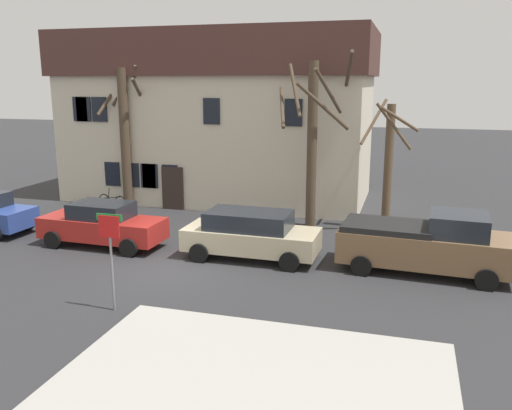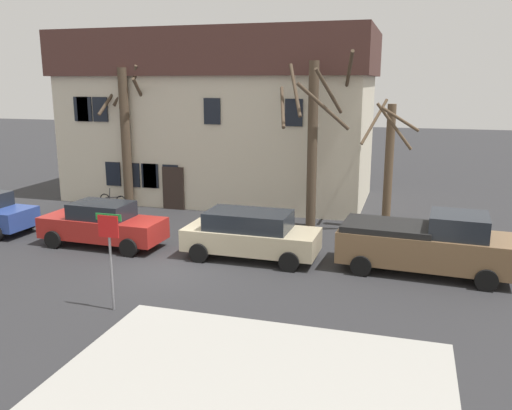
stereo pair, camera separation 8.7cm
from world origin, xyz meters
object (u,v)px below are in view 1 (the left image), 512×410
at_px(tree_bare_mid, 313,136).
at_px(bicycle_leaning, 112,202).
at_px(tree_bare_far, 388,162).
at_px(street_sign_pole, 110,244).
at_px(building_main, 219,115).
at_px(tree_bare_near, 125,133).
at_px(car_red_sedan, 102,224).
at_px(car_beige_wagon, 251,234).
at_px(pickup_truck_brown, 427,243).

relative_size(tree_bare_mid, bicycle_leaning, 4.25).
bearing_deg(bicycle_leaning, tree_bare_far, -0.26).
distance_m(tree_bare_mid, tree_bare_far, 3.32).
distance_m(tree_bare_far, street_sign_pole, 12.60).
bearing_deg(building_main, tree_bare_far, -25.82).
distance_m(tree_bare_near, street_sign_pole, 12.80).
height_order(car_red_sedan, street_sign_pole, street_sign_pole).
distance_m(tree_bare_near, tree_bare_mid, 9.50).
height_order(tree_bare_near, tree_bare_mid, tree_bare_mid).
height_order(building_main, tree_bare_far, building_main).
distance_m(building_main, car_beige_wagon, 11.24).
xyz_separation_m(tree_bare_mid, street_sign_pole, (-3.62, -10.14, -2.01)).
distance_m(pickup_truck_brown, bicycle_leaning, 15.54).
bearing_deg(tree_bare_far, car_red_sedan, -151.90).
xyz_separation_m(tree_bare_mid, car_red_sedan, (-7.11, -5.00, -3.07)).
distance_m(tree_bare_mid, street_sign_pole, 10.95).
bearing_deg(street_sign_pole, tree_bare_far, 57.57).
xyz_separation_m(tree_bare_far, car_beige_wagon, (-4.39, -5.29, -1.99)).
bearing_deg(car_beige_wagon, bicycle_leaning, 148.43).
distance_m(tree_bare_mid, bicycle_leaning, 10.62).
xyz_separation_m(pickup_truck_brown, street_sign_pole, (-8.28, -5.50, 0.92)).
xyz_separation_m(car_red_sedan, pickup_truck_brown, (11.77, 0.36, 0.15)).
relative_size(car_beige_wagon, bicycle_leaning, 2.76).
distance_m(tree_bare_mid, car_red_sedan, 9.22).
bearing_deg(tree_bare_near, car_red_sedan, -69.25).
xyz_separation_m(tree_bare_mid, bicycle_leaning, (-9.99, 0.52, -3.55)).
height_order(building_main, car_beige_wagon, building_main).
bearing_deg(tree_bare_far, tree_bare_mid, -171.60).
relative_size(tree_bare_far, bicycle_leaning, 3.15).
relative_size(tree_bare_far, pickup_truck_brown, 0.96).
relative_size(building_main, street_sign_pole, 5.85).
bearing_deg(tree_bare_far, street_sign_pole, -122.43).
xyz_separation_m(tree_bare_near, street_sign_pole, (5.81, -11.26, -1.79)).
bearing_deg(bicycle_leaning, tree_bare_mid, -2.98).
xyz_separation_m(building_main, car_beige_wagon, (4.60, -9.64, -3.50)).
height_order(tree_bare_mid, car_red_sedan, tree_bare_mid).
height_order(tree_bare_near, tree_bare_far, tree_bare_near).
height_order(tree_bare_mid, tree_bare_far, tree_bare_mid).
xyz_separation_m(car_red_sedan, car_beige_wagon, (5.83, 0.17, 0.04)).
xyz_separation_m(tree_bare_near, pickup_truck_brown, (14.09, -5.76, -2.71)).
bearing_deg(car_beige_wagon, pickup_truck_brown, 1.87).
height_order(tree_bare_near, bicycle_leaning, tree_bare_near).
bearing_deg(tree_bare_mid, bicycle_leaning, 177.02).
relative_size(building_main, bicycle_leaning, 9.25).
height_order(building_main, pickup_truck_brown, building_main).
bearing_deg(building_main, pickup_truck_brown, -41.88).
bearing_deg(tree_bare_mid, pickup_truck_brown, -44.87).
height_order(building_main, bicycle_leaning, building_main).
relative_size(building_main, car_beige_wagon, 3.35).
height_order(street_sign_pole, bicycle_leaning, street_sign_pole).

